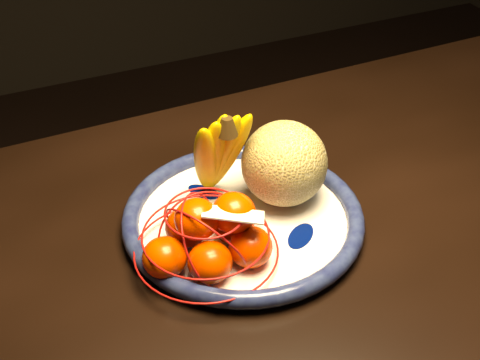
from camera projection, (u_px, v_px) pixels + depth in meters
name	position (u px, v px, depth m)	size (l,w,h in m)	color
dining_table	(437.00, 291.00, 0.91)	(1.61, 0.99, 0.79)	black
fruit_bowl	(243.00, 219.00, 0.88)	(0.32, 0.32, 0.03)	white
cantaloupe	(284.00, 163.00, 0.88)	(0.12, 0.12, 0.12)	olive
banana_bunch	(217.00, 151.00, 0.87)	(0.11, 0.10, 0.16)	#DEAA00
mandarin_bag	(210.00, 236.00, 0.80)	(0.23, 0.23, 0.11)	#FF3900
price_tag	(233.00, 214.00, 0.77)	(0.07, 0.03, 0.00)	white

